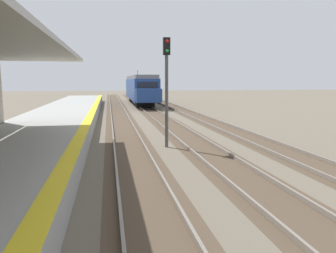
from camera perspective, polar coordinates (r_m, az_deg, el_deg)
name	(u,v)px	position (r m, az deg, el deg)	size (l,w,h in m)	color
station_platform	(20,152)	(14.24, -24.08, -3.99)	(5.00, 80.00, 0.91)	#999993
track_pair_nearest_platform	(127,140)	(17.84, -7.00, -2.38)	(2.34, 120.00, 0.16)	#4C3D2D
track_pair_middle	(189,138)	(18.34, 3.67, -2.06)	(2.34, 120.00, 0.16)	#4C3D2D
track_pair_far_side	(247,137)	(19.43, 13.46, -1.70)	(2.34, 120.00, 0.16)	#4C3D2D
approaching_train	(140,88)	(45.87, -4.76, 6.57)	(2.93, 19.60, 4.76)	navy
rail_signal_post	(167,81)	(15.87, -0.24, 7.82)	(0.32, 0.34, 5.20)	#4C4C4C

